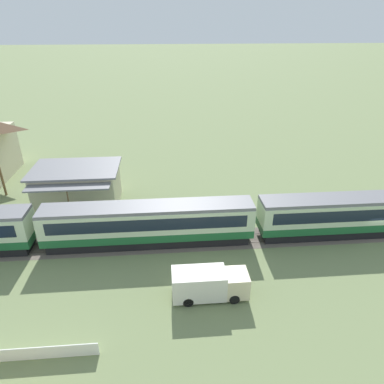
# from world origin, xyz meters

# --- Properties ---
(ground_plane) EXTENTS (600.00, 600.00, 0.00)m
(ground_plane) POSITION_xyz_m (0.00, 0.00, 0.00)
(ground_plane) COLOR #707F51
(passenger_train) EXTENTS (102.05, 2.85, 4.14)m
(passenger_train) POSITION_xyz_m (-21.98, 0.59, 2.30)
(passenger_train) COLOR #1E6033
(passenger_train) RESTS_ON ground_plane
(railway_track) EXTENTS (160.61, 3.60, 0.04)m
(railway_track) POSITION_xyz_m (-24.58, 0.59, 0.01)
(railway_track) COLOR #665B51
(railway_track) RESTS_ON ground_plane
(station_building) EXTENTS (9.53, 7.69, 4.72)m
(station_building) POSITION_xyz_m (-30.44, 8.81, 2.39)
(station_building) COLOR beige
(station_building) RESTS_ON ground_plane
(delivery_truck_cream) EXTENTS (5.88, 2.08, 2.40)m
(delivery_truck_cream) POSITION_xyz_m (-17.50, -6.96, 1.25)
(delivery_truck_cream) COLOR beige
(delivery_truck_cream) RESTS_ON ground_plane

